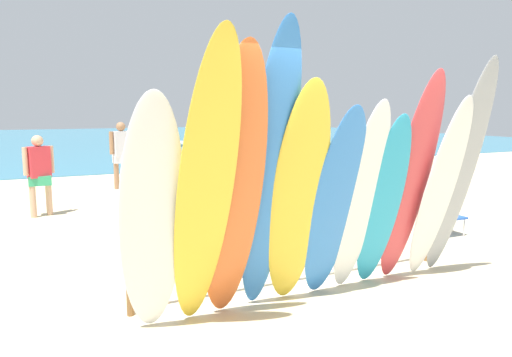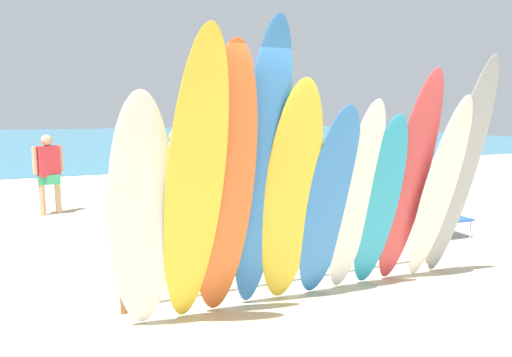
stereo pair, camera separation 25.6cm
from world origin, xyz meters
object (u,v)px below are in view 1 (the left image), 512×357
at_px(surfboard_red_8, 411,180).
at_px(surfboard_grey_10, 460,171).
at_px(surfboard_blue_5, 334,205).
at_px(distant_boat, 185,144).
at_px(surfboard_orange_2, 234,189).
at_px(beachgoer_strolling, 39,170).
at_px(beachgoer_near_rack, 122,150).
at_px(surfboard_teal_7, 383,203).
at_px(surfboard_rack, 302,234).
at_px(surfboard_white_9, 440,190).
at_px(surfboard_yellow_1, 206,190).
at_px(beachgoer_by_water, 171,170).
at_px(beach_chair_red, 438,206).
at_px(surfboard_yellow_4, 298,197).
at_px(surfboard_white_6, 361,199).
at_px(surfboard_blue_3, 270,173).
at_px(surfboard_white_0, 152,219).

bearing_deg(surfboard_red_8, surfboard_grey_10, -7.72).
xyz_separation_m(surfboard_blue_5, distant_boat, (5.37, 21.90, -0.88)).
relative_size(surfboard_orange_2, beachgoer_strolling, 1.74).
xyz_separation_m(beachgoer_near_rack, beachgoer_strolling, (-2.00, -2.67, -0.09)).
bearing_deg(beachgoer_near_rack, surfboard_blue_5, 76.90).
relative_size(surfboard_orange_2, distant_boat, 0.67).
xyz_separation_m(surfboard_teal_7, distant_boat, (4.71, 21.88, -0.84)).
xyz_separation_m(surfboard_rack, surfboard_white_9, (1.47, -0.59, 0.49)).
relative_size(surfboard_yellow_1, surfboard_orange_2, 1.05).
xyz_separation_m(beachgoer_by_water, beach_chair_red, (3.72, -2.49, -0.51)).
bearing_deg(surfboard_blue_5, distant_boat, 72.40).
bearing_deg(distant_boat, surfboard_yellow_1, -107.18).
bearing_deg(surfboard_rack, beachgoer_strolling, 116.05).
bearing_deg(distant_boat, surfboard_yellow_4, -104.85).
distance_m(surfboard_red_8, beachgoer_by_water, 4.36).
relative_size(surfboard_red_8, beachgoer_strolling, 1.63).
xyz_separation_m(surfboard_white_6, surfboard_red_8, (0.69, -0.00, 0.16)).
bearing_deg(surfboard_teal_7, beachgoer_by_water, 111.57).
height_order(surfboard_yellow_1, surfboard_orange_2, surfboard_yellow_1).
bearing_deg(beachgoer_near_rack, surfboard_orange_2, 69.07).
bearing_deg(surfboard_white_6, beach_chair_red, 27.72).
relative_size(surfboard_orange_2, surfboard_white_9, 1.19).
relative_size(surfboard_blue_3, surfboard_grey_10, 1.08).
bearing_deg(surfboard_yellow_1, surfboard_teal_7, 4.51).
bearing_deg(beach_chair_red, surfboard_grey_10, -129.96).
bearing_deg(surfboard_white_0, surfboard_white_6, 7.17).
bearing_deg(surfboard_red_8, surfboard_blue_5, 177.81).
relative_size(surfboard_yellow_4, surfboard_red_8, 0.95).
height_order(surfboard_teal_7, beachgoer_strolling, surfboard_teal_7).
relative_size(surfboard_blue_5, beachgoer_strolling, 1.39).
height_order(surfboard_white_0, surfboard_blue_5, surfboard_white_0).
relative_size(beachgoer_strolling, beach_chair_red, 1.83).
xyz_separation_m(surfboard_yellow_4, surfboard_grey_10, (2.16, -0.04, 0.15)).
xyz_separation_m(surfboard_yellow_1, surfboard_white_9, (2.89, 0.17, -0.24)).
bearing_deg(surfboard_blue_3, surfboard_grey_10, -1.18).
relative_size(surfboard_blue_3, beachgoer_by_water, 1.74).
relative_size(surfboard_yellow_4, surfboard_white_6, 1.08).
bearing_deg(surfboard_blue_5, surfboard_grey_10, -5.61).
xyz_separation_m(surfboard_blue_5, beachgoer_strolling, (-2.58, 5.74, -0.14)).
xyz_separation_m(surfboard_blue_3, surfboard_white_9, (2.19, -0.00, -0.32)).
bearing_deg(surfboard_white_9, beachgoer_strolling, 120.19).
distance_m(surfboard_rack, surfboard_yellow_4, 0.88).
bearing_deg(surfboard_yellow_1, beachgoer_near_rack, 82.48).
relative_size(surfboard_red_8, beachgoer_by_water, 1.51).
bearing_deg(beachgoer_by_water, surfboard_blue_3, -3.42).
height_order(surfboard_white_9, beachgoer_near_rack, surfboard_white_9).
relative_size(surfboard_yellow_1, surfboard_white_6, 1.27).
height_order(surfboard_blue_3, beachgoer_near_rack, surfboard_blue_3).
relative_size(surfboard_white_0, surfboard_white_6, 1.02).
bearing_deg(beachgoer_strolling, surfboard_white_0, -106.65).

